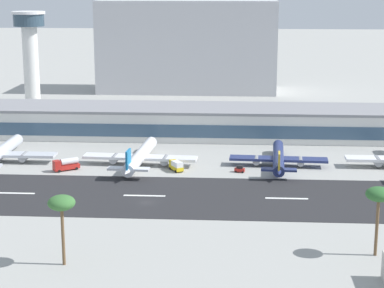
{
  "coord_description": "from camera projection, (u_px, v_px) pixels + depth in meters",
  "views": [
    {
      "loc": [
        24.26,
        -181.69,
        59.97
      ],
      "look_at": [
        10.18,
        39.7,
        7.4
      ],
      "focal_mm": 65.01,
      "sensor_mm": 36.0,
      "label": 1
    }
  ],
  "objects": [
    {
      "name": "control_tower",
      "position": [
        30.0,
        49.0,
        317.06
      ],
      "size": [
        15.04,
        15.04,
        46.08
      ],
      "color": "silver",
      "rests_on": "ground_plane"
    },
    {
      "name": "runway_strip",
      "position": [
        149.0,
        196.0,
        197.57
      ],
      "size": [
        800.0,
        38.74,
        0.08
      ],
      "primitive_type": "cube",
      "color": "#262628",
      "rests_on": "ground_plane"
    },
    {
      "name": "palm_tree_1",
      "position": [
        62.0,
        205.0,
        146.93
      ],
      "size": [
        5.89,
        5.89,
        15.63
      ],
      "color": "brown",
      "rests_on": "ground_plane"
    },
    {
      "name": "runway_centreline_dash_4",
      "position": [
        144.0,
        196.0,
        197.64
      ],
      "size": [
        12.0,
        1.2,
        0.01
      ],
      "primitive_type": "cube",
      "color": "white",
      "rests_on": "runway_strip"
    },
    {
      "name": "service_fuel_truck_0",
      "position": [
        66.0,
        164.0,
        223.7
      ],
      "size": [
        8.4,
        7.11,
        3.95
      ],
      "rotation": [
        0.0,
        0.0,
        3.77
      ],
      "color": "#B2231E",
      "rests_on": "ground_plane"
    },
    {
      "name": "service_box_truck_1",
      "position": [
        176.0,
        165.0,
        223.23
      ],
      "size": [
        5.15,
        6.38,
        3.25
      ],
      "rotation": [
        0.0,
        0.0,
        2.11
      ],
      "color": "gold",
      "rests_on": "ground_plane"
    },
    {
      "name": "airliner_gold_tail_gate_2",
      "position": [
        278.0,
        159.0,
        227.81
      ],
      "size": [
        32.33,
        41.1,
        8.58
      ],
      "rotation": [
        0.0,
        0.0,
        1.52
      ],
      "color": "navy",
      "rests_on": "ground_plane"
    },
    {
      "name": "terminal_building",
      "position": [
        208.0,
        122.0,
        271.52
      ],
      "size": [
        221.58,
        27.17,
        11.74
      ],
      "color": "silver",
      "rests_on": "ground_plane"
    },
    {
      "name": "airliner_blue_tail_gate_1",
      "position": [
        139.0,
        157.0,
        228.91
      ],
      "size": [
        38.22,
        44.94,
        9.38
      ],
      "rotation": [
        0.0,
        0.0,
        1.51
      ],
      "color": "silver",
      "rests_on": "ground_plane"
    },
    {
      "name": "runway_centreline_dash_5",
      "position": [
        287.0,
        198.0,
        195.15
      ],
      "size": [
        12.0,
        1.2,
        0.01
      ],
      "primitive_type": "cube",
      "color": "white",
      "rests_on": "runway_strip"
    },
    {
      "name": "ground_plane",
      "position": [
        146.0,
        203.0,
        191.76
      ],
      "size": [
        1400.0,
        1400.0,
        0.0
      ],
      "primitive_type": "plane",
      "color": "#9E9E99"
    },
    {
      "name": "runway_centreline_dash_3",
      "position": [
        14.0,
        193.0,
        199.97
      ],
      "size": [
        12.0,
        1.2,
        0.01
      ],
      "primitive_type": "cube",
      "color": "white",
      "rests_on": "runway_strip"
    },
    {
      "name": "distant_hotel_block",
      "position": [
        188.0,
        46.0,
        379.98
      ],
      "size": [
        96.17,
        36.53,
        49.3
      ],
      "primitive_type": "cube",
      "color": "#BCBCC1",
      "rests_on": "ground_plane"
    },
    {
      "name": "palm_tree_0",
      "position": [
        379.0,
        196.0,
        151.91
      ],
      "size": [
        5.86,
        5.86,
        15.88
      ],
      "color": "brown",
      "rests_on": "ground_plane"
    },
    {
      "name": "service_baggage_tug_2",
      "position": [
        240.0,
        169.0,
        221.75
      ],
      "size": [
        3.47,
        2.44,
        2.2
      ],
      "rotation": [
        0.0,
        0.0,
        2.93
      ],
      "color": "#B2231E",
      "rests_on": "ground_plane"
    }
  ]
}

